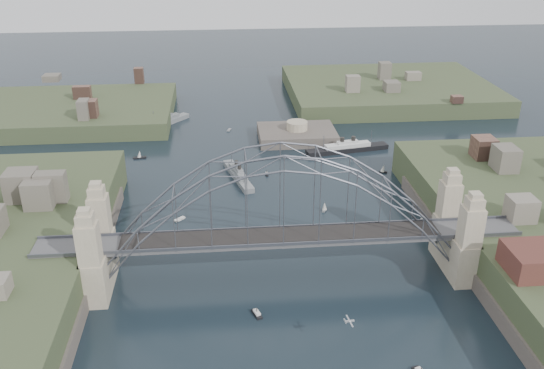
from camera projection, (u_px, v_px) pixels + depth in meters
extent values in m
plane|color=black|center=(281.00, 277.00, 105.72)|extent=(500.00, 500.00, 0.00)
cube|color=#525255|center=(282.00, 238.00, 102.37)|extent=(84.00, 6.00, 0.70)
cube|color=#535660|center=(283.00, 244.00, 99.43)|extent=(84.00, 0.25, 0.50)
cube|color=#535660|center=(280.00, 227.00, 104.86)|extent=(84.00, 0.25, 0.50)
cube|color=black|center=(282.00, 235.00, 102.14)|extent=(55.20, 5.20, 0.35)
cube|color=tan|center=(91.00, 258.00, 94.87)|extent=(3.40, 3.40, 17.70)
cube|color=tan|center=(101.00, 228.00, 103.91)|extent=(3.40, 3.40, 17.70)
cube|color=tan|center=(469.00, 240.00, 100.13)|extent=(3.40, 3.40, 17.70)
cube|color=tan|center=(447.00, 213.00, 109.17)|extent=(3.40, 3.40, 17.70)
cube|color=tan|center=(100.00, 267.00, 101.42)|extent=(4.08, 13.80, 8.00)
cube|color=tan|center=(454.00, 249.00, 106.68)|extent=(4.08, 13.80, 8.00)
cube|color=#504840|center=(78.00, 282.00, 102.34)|extent=(6.00, 70.00, 4.00)
cube|color=#504840|center=(473.00, 262.00, 108.27)|extent=(6.00, 70.00, 4.00)
cube|color=#3A4629|center=(77.00, 117.00, 186.83)|extent=(60.00, 45.00, 9.00)
cube|color=#3A4629|center=(388.00, 95.00, 209.06)|extent=(70.00, 55.00, 9.50)
cube|color=#504840|center=(297.00, 141.00, 170.24)|extent=(22.00, 16.00, 7.00)
cylinder|color=tan|center=(297.00, 126.00, 168.27)|extent=(6.00, 6.00, 2.40)
cube|color=gray|center=(238.00, 177.00, 144.85)|extent=(7.09, 18.90, 1.68)
cube|color=gray|center=(238.00, 172.00, 144.33)|extent=(4.39, 10.52, 1.26)
cube|color=gray|center=(238.00, 169.00, 143.93)|extent=(2.50, 4.91, 0.84)
cylinder|color=black|center=(239.00, 168.00, 142.49)|extent=(0.91, 0.91, 1.68)
cylinder|color=black|center=(236.00, 164.00, 144.75)|extent=(0.91, 0.91, 1.68)
cylinder|color=#535660|center=(245.00, 175.00, 138.87)|extent=(0.17, 0.17, 4.19)
cylinder|color=#535660|center=(232.00, 158.00, 148.56)|extent=(0.17, 0.17, 4.19)
cube|color=gray|center=(167.00, 123.00, 181.86)|extent=(13.32, 15.31, 1.79)
cube|color=gray|center=(167.00, 119.00, 181.30)|extent=(7.70, 8.73, 1.34)
cube|color=gray|center=(166.00, 116.00, 180.88)|extent=(3.90, 4.30, 0.89)
cylinder|color=black|center=(163.00, 114.00, 179.61)|extent=(0.88, 0.88, 1.79)
cylinder|color=black|center=(169.00, 112.00, 181.48)|extent=(0.88, 0.88, 1.79)
cylinder|color=#535660|center=(154.00, 119.00, 176.63)|extent=(0.18, 0.18, 4.47)
cylinder|color=#535660|center=(178.00, 110.00, 184.65)|extent=(0.18, 0.18, 4.47)
cube|color=black|center=(347.00, 150.00, 161.23)|extent=(23.40, 7.39, 1.69)
cube|color=silver|center=(347.00, 146.00, 160.70)|extent=(12.99, 4.69, 1.27)
cube|color=silver|center=(348.00, 142.00, 160.30)|extent=(6.03, 2.78, 0.84)
cylinder|color=black|center=(342.00, 140.00, 159.59)|extent=(1.14, 1.14, 1.69)
cylinder|color=black|center=(353.00, 139.00, 160.39)|extent=(1.14, 1.14, 1.69)
cylinder|color=#535660|center=(324.00, 143.00, 158.34)|extent=(0.17, 0.17, 4.22)
cylinder|color=#535660|center=(371.00, 138.00, 161.81)|extent=(0.17, 0.17, 4.22)
cube|color=#AFB3B7|center=(350.00, 321.00, 84.55)|extent=(1.44, 0.42, 0.25)
cube|color=#AFB3B7|center=(350.00, 321.00, 84.53)|extent=(0.57, 2.84, 0.05)
cube|color=#AFB3B7|center=(345.00, 321.00, 84.35)|extent=(0.24, 0.90, 0.31)
cube|color=silver|center=(179.00, 219.00, 125.26)|extent=(2.48, 2.42, 0.45)
cube|color=silver|center=(324.00, 210.00, 129.07)|extent=(1.28, 1.93, 0.45)
cylinder|color=#535660|center=(324.00, 206.00, 128.63)|extent=(0.08, 0.08, 2.20)
cone|color=silver|center=(324.00, 206.00, 128.63)|extent=(1.40, 1.53, 1.92)
cube|color=silver|center=(257.00, 314.00, 95.57)|extent=(1.75, 2.85, 0.45)
cube|color=silver|center=(257.00, 312.00, 95.41)|extent=(1.26, 1.78, 0.40)
cylinder|color=black|center=(257.00, 310.00, 95.22)|extent=(0.16, 0.16, 0.70)
cube|color=silver|center=(383.00, 172.00, 148.11)|extent=(2.17, 1.11, 0.45)
cylinder|color=#535660|center=(383.00, 168.00, 147.67)|extent=(0.08, 0.08, 2.20)
cone|color=silver|center=(383.00, 168.00, 147.67)|extent=(1.42, 1.24, 1.92)
cube|color=silver|center=(140.00, 158.00, 156.83)|extent=(3.56, 1.59, 0.45)
cylinder|color=#535660|center=(139.00, 154.00, 156.39)|extent=(0.08, 0.08, 2.20)
cone|color=silver|center=(139.00, 154.00, 156.39)|extent=(1.36, 1.16, 1.92)
cube|color=silver|center=(267.00, 175.00, 146.68)|extent=(0.65, 1.74, 0.45)
cube|color=silver|center=(267.00, 173.00, 146.51)|extent=(0.53, 1.05, 0.40)
cylinder|color=black|center=(267.00, 172.00, 146.33)|extent=(0.16, 0.16, 0.70)
cube|color=silver|center=(229.00, 130.00, 176.86)|extent=(1.43, 2.38, 0.45)
cube|color=silver|center=(426.00, 221.00, 124.64)|extent=(2.02, 2.62, 0.45)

